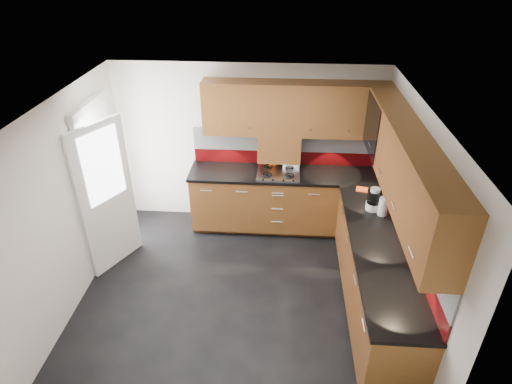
# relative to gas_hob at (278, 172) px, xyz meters

# --- Properties ---
(room) EXTENTS (4.00, 3.80, 2.64)m
(room) POSITION_rel_gas_hob_xyz_m (-0.45, -1.47, 0.54)
(room) COLOR black
(base_cabinets) EXTENTS (2.70, 3.20, 0.95)m
(base_cabinets) POSITION_rel_gas_hob_xyz_m (0.62, -0.75, -0.52)
(base_cabinets) COLOR brown
(base_cabinets) RESTS_ON room
(countertop) EXTENTS (2.72, 3.22, 0.04)m
(countertop) POSITION_rel_gas_hob_xyz_m (0.60, -0.77, -0.04)
(countertop) COLOR black
(countertop) RESTS_ON base_cabinets
(backsplash) EXTENTS (2.70, 3.20, 0.54)m
(backsplash) POSITION_rel_gas_hob_xyz_m (0.83, -0.54, 0.25)
(backsplash) COLOR maroon
(backsplash) RESTS_ON countertop
(upper_cabinets) EXTENTS (2.50, 3.20, 0.72)m
(upper_cabinets) POSITION_rel_gas_hob_xyz_m (0.78, -0.69, 0.88)
(upper_cabinets) COLOR brown
(upper_cabinets) RESTS_ON room
(extractor_hood) EXTENTS (0.60, 0.33, 0.40)m
(extractor_hood) POSITION_rel_gas_hob_xyz_m (-0.00, 0.17, 0.32)
(extractor_hood) COLOR brown
(extractor_hood) RESTS_ON room
(glass_cabinet) EXTENTS (0.32, 0.80, 0.66)m
(glass_cabinet) POSITION_rel_gas_hob_xyz_m (1.26, -0.40, 0.91)
(glass_cabinet) COLOR black
(glass_cabinet) RESTS_ON room
(back_door) EXTENTS (0.42, 1.19, 2.04)m
(back_door) POSITION_rel_gas_hob_xyz_m (-2.23, -0.72, 0.08)
(back_door) COLOR white
(back_door) RESTS_ON room
(gas_hob) EXTENTS (0.60, 0.53, 0.05)m
(gas_hob) POSITION_rel_gas_hob_xyz_m (0.00, 0.00, 0.00)
(gas_hob) COLOR silver
(gas_hob) RESTS_ON countertop
(utensil_pot) EXTENTS (0.13, 0.13, 0.47)m
(utensil_pot) POSITION_rel_gas_hob_xyz_m (-0.09, 0.23, 0.09)
(utensil_pot) COLOR #D35013
(utensil_pot) RESTS_ON countertop
(toaster) EXTENTS (0.24, 0.15, 0.18)m
(toaster) POSITION_rel_gas_hob_xyz_m (0.17, 0.19, 0.07)
(toaster) COLOR silver
(toaster) RESTS_ON countertop
(food_processor) EXTENTS (0.18, 0.18, 0.29)m
(food_processor) POSITION_rel_gas_hob_xyz_m (1.17, -0.86, 0.12)
(food_processor) COLOR white
(food_processor) RESTS_ON countertop
(paper_towel) EXTENTS (0.14, 0.14, 0.23)m
(paper_towel) POSITION_rel_gas_hob_xyz_m (1.26, -0.97, 0.10)
(paper_towel) COLOR white
(paper_towel) RESTS_ON countertop
(orange_cloth) EXTENTS (0.17, 0.16, 0.02)m
(orange_cloth) POSITION_rel_gas_hob_xyz_m (1.11, -0.39, -0.01)
(orange_cloth) COLOR #F7551B
(orange_cloth) RESTS_ON countertop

